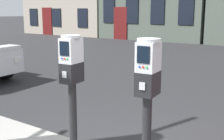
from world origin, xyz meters
TOP-DOWN VIEW (x-y plane):
  - parking_meter_near_kerb at (-0.52, -0.26)m, footprint 0.23×0.26m
  - parking_meter_twin_adjacent at (0.43, -0.26)m, footprint 0.23×0.26m

SIDE VIEW (x-z plane):
  - parking_meter_near_kerb at x=-0.52m, z-range 0.42..1.90m
  - parking_meter_twin_adjacent at x=0.43m, z-range 0.42..1.92m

